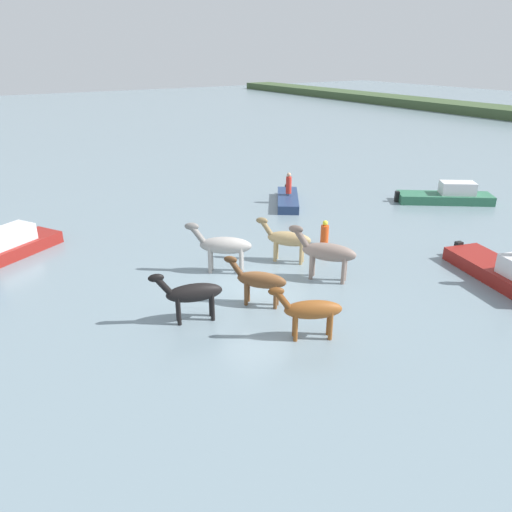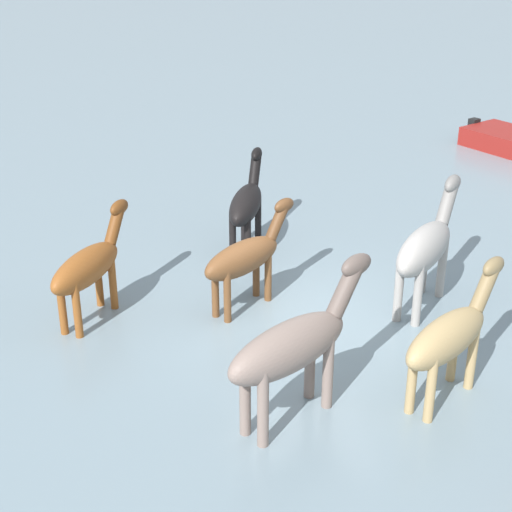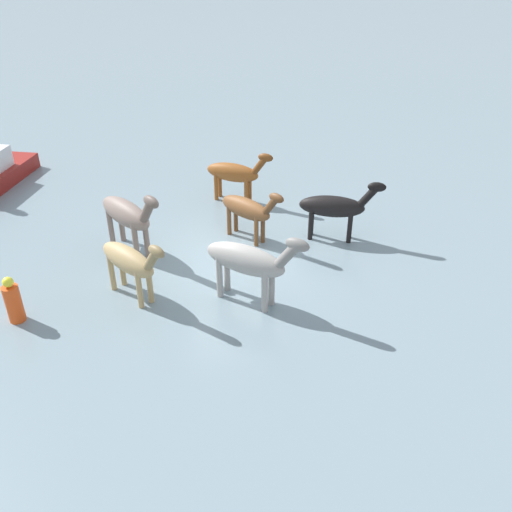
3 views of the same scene
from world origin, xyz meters
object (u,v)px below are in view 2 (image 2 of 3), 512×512
Objects in this scene: horse_lead at (246,203)px; horse_gray_outer at (293,345)px; horse_dark_mare at (88,266)px; horse_chestnut_trailing at (449,336)px; horse_pinto_flank at (245,257)px; horse_rear_stallion at (426,247)px.

horse_gray_outer is at bearing -162.26° from horse_lead.
horse_dark_mare is (2.82, 2.57, -0.03)m from horse_lead.
horse_lead is (2.33, -5.37, -0.00)m from horse_chestnut_trailing.
horse_lead reaches higher than horse_pinto_flank.
horse_rear_stallion is at bearing -47.79° from horse_pinto_flank.
horse_pinto_flank is at bearing 58.47° from horse_gray_outer.
horse_dark_mare is at bearing 110.21° from horse_chestnut_trailing.
horse_chestnut_trailing is at bearing -90.42° from horse_dark_mare.
horse_rear_stallion reaches higher than horse_pinto_flank.
horse_pinto_flank is 0.79× the size of horse_rear_stallion.
horse_lead is at bearing -19.55° from horse_dark_mare.
horse_chestnut_trailing is 1.08× the size of horse_pinto_flank.
horse_chestnut_trailing reaches higher than horse_lead.
horse_chestnut_trailing is 0.86× the size of horse_gray_outer.
horse_pinto_flank is 0.79× the size of horse_gray_outer.
horse_rear_stallion is (-2.80, 2.66, 0.12)m from horse_lead.
horse_lead is at bearing 82.56° from horse_rear_stallion.
horse_rear_stallion is 1.01× the size of horse_gray_outer.
horse_rear_stallion is at bearing -117.19° from horse_lead.
horse_dark_mare is 0.92× the size of horse_rear_stallion.
horse_pinto_flank is (0.23, 2.40, -0.05)m from horse_lead.
horse_pinto_flank is at bearing 89.49° from horse_chestnut_trailing.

